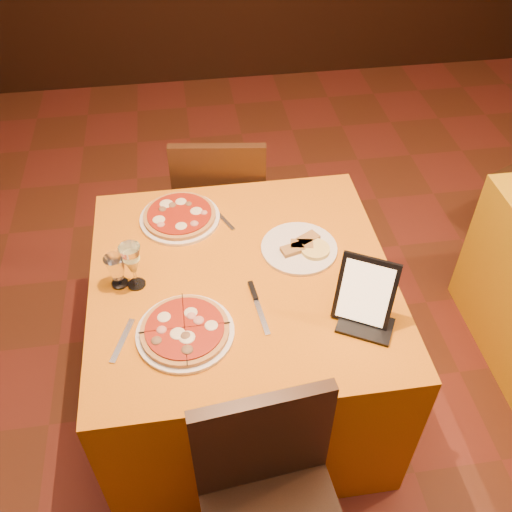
{
  "coord_description": "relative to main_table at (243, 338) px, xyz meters",
  "views": [
    {
      "loc": [
        -0.42,
        -0.94,
        2.25
      ],
      "look_at": [
        -0.21,
        0.47,
        0.86
      ],
      "focal_mm": 40.0,
      "sensor_mm": 36.0,
      "label": 1
    }
  ],
  "objects": [
    {
      "name": "floor",
      "position": [
        0.26,
        -0.49,
        -0.38
      ],
      "size": [
        6.0,
        7.0,
        0.01
      ],
      "primitive_type": "cube",
      "color": "#5E2D19",
      "rests_on": "ground"
    },
    {
      "name": "main_table",
      "position": [
        0.0,
        0.0,
        0.0
      ],
      "size": [
        1.1,
        1.1,
        0.75
      ],
      "primitive_type": "cube",
      "color": "orange",
      "rests_on": "floor"
    },
    {
      "name": "chair_main_far",
      "position": [
        -0.0,
        0.8,
        0.08
      ],
      "size": [
        0.46,
        0.46,
        0.91
      ],
      "primitive_type": null,
      "rotation": [
        0.0,
        0.0,
        3.01
      ],
      "color": "black",
      "rests_on": "floor"
    },
    {
      "name": "pizza_near",
      "position": [
        -0.22,
        -0.24,
        0.39
      ],
      "size": [
        0.33,
        0.33,
        0.03
      ],
      "rotation": [
        0.0,
        0.0,
        -0.04
      ],
      "color": "white",
      "rests_on": "main_table"
    },
    {
      "name": "pizza_far",
      "position": [
        -0.21,
        0.35,
        0.39
      ],
      "size": [
        0.32,
        0.32,
        0.03
      ],
      "rotation": [
        0.0,
        0.0,
        -0.16
      ],
      "color": "white",
      "rests_on": "main_table"
    },
    {
      "name": "cutlet_dish",
      "position": [
        0.23,
        0.1,
        0.39
      ],
      "size": [
        0.29,
        0.29,
        0.03
      ],
      "rotation": [
        0.0,
        0.0,
        0.42
      ],
      "color": "white",
      "rests_on": "main_table"
    },
    {
      "name": "wine_glass",
      "position": [
        -0.38,
        0.01,
        0.47
      ],
      "size": [
        0.07,
        0.07,
        0.19
      ],
      "primitive_type": null,
      "rotation": [
        0.0,
        0.0,
        0.01
      ],
      "color": "#F5F68C",
      "rests_on": "main_table"
    },
    {
      "name": "water_glass",
      "position": [
        -0.44,
        0.02,
        0.44
      ],
      "size": [
        0.09,
        0.09,
        0.13
      ],
      "primitive_type": null,
      "rotation": [
        0.0,
        0.0,
        -0.41
      ],
      "color": "silver",
      "rests_on": "main_table"
    },
    {
      "name": "tablet",
      "position": [
        0.38,
        -0.25,
        0.49
      ],
      "size": [
        0.21,
        0.18,
        0.23
      ],
      "primitive_type": "cube",
      "rotation": [
        -0.35,
        0.0,
        -0.51
      ],
      "color": "black",
      "rests_on": "main_table"
    },
    {
      "name": "knife",
      "position": [
        0.04,
        -0.17,
        0.38
      ],
      "size": [
        0.04,
        0.23,
        0.01
      ],
      "primitive_type": "cube",
      "rotation": [
        0.0,
        0.0,
        1.68
      ],
      "color": "#A8A8AE",
      "rests_on": "main_table"
    },
    {
      "name": "fork_near",
      "position": [
        -0.42,
        -0.24,
        0.38
      ],
      "size": [
        0.08,
        0.18,
        0.01
      ],
      "primitive_type": "cube",
      "rotation": [
        0.0,
        0.0,
        1.22
      ],
      "color": "#ABAAB1",
      "rests_on": "main_table"
    },
    {
      "name": "fork_far",
      "position": [
        -0.03,
        0.31,
        0.38
      ],
      "size": [
        0.08,
        0.14,
        0.01
      ],
      "primitive_type": "cube",
      "rotation": [
        0.0,
        0.0,
        2.01
      ],
      "color": "#AFAFB6",
      "rests_on": "main_table"
    }
  ]
}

